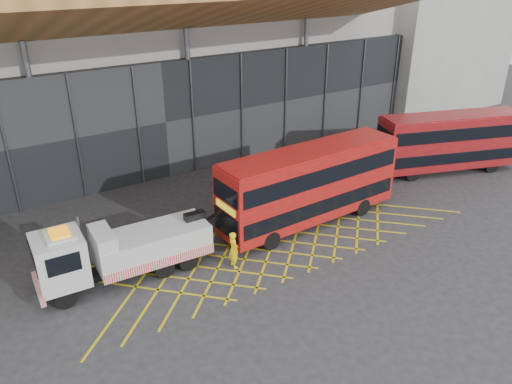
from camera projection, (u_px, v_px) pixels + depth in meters
ground_plane at (223, 257)px, 26.12m from camera, size 120.00×120.00×0.00m
road_markings at (274, 240)px, 27.68m from camera, size 23.16×7.16×0.01m
construction_building at (121, 34)px, 37.15m from camera, size 55.00×23.97×18.00m
east_building at (422, 3)px, 49.60m from camera, size 15.00×12.00×20.00m
recovery_truck at (119, 251)px, 23.76m from camera, size 9.76×2.67×3.40m
bus_towed at (310, 183)px, 28.44m from camera, size 11.35×2.99×4.58m
bus_second at (450, 140)px, 35.55m from camera, size 10.62×5.68×4.25m
worker at (234, 250)px, 24.92m from camera, size 0.53×0.76×1.98m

